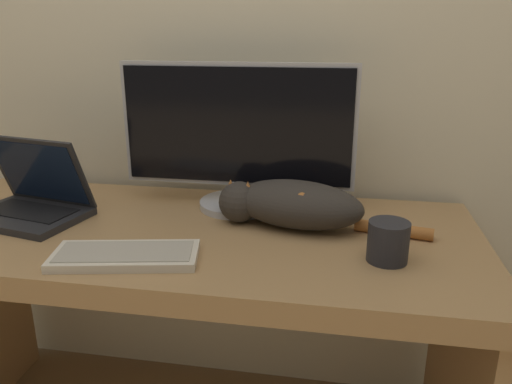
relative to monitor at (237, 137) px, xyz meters
The scene contains 7 objects.
wall_back 0.43m from the monitor, 118.13° to the left, with size 6.40×0.06×2.60m.
desk 0.42m from the monitor, 120.30° to the right, with size 1.56×0.66×0.73m.
monitor is the anchor object (origin of this frame).
laptop 0.61m from the monitor, 161.83° to the right, with size 0.35×0.28×0.22m.
external_keyboard 0.48m from the monitor, 114.39° to the right, with size 0.35×0.20×0.02m.
cat 0.26m from the monitor, 36.13° to the right, with size 0.56×0.23×0.13m.
coffee_mug 0.53m from the monitor, 35.88° to the right, with size 0.09×0.09×0.09m.
Camera 1 is at (0.40, -0.85, 1.23)m, focal length 35.00 mm.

